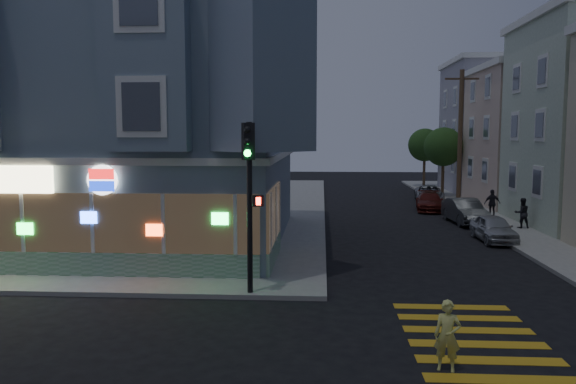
# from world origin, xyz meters

# --- Properties ---
(ground) EXTENTS (120.00, 120.00, 0.00)m
(ground) POSITION_xyz_m (0.00, 0.00, 0.00)
(ground) COLOR black
(ground) RESTS_ON ground
(sidewalk_nw) EXTENTS (33.00, 42.00, 0.15)m
(sidewalk_nw) POSITION_xyz_m (-13.50, 23.00, 0.07)
(sidewalk_nw) COLOR gray
(sidewalk_nw) RESTS_ON ground
(corner_building) EXTENTS (14.60, 14.60, 11.40)m
(corner_building) POSITION_xyz_m (-6.00, 10.98, 5.82)
(corner_building) COLOR slate
(corner_building) RESTS_ON sidewalk_nw
(row_house_c) EXTENTS (12.00, 8.60, 9.00)m
(row_house_c) POSITION_xyz_m (19.50, 25.00, 4.65)
(row_house_c) COLOR beige
(row_house_c) RESTS_ON sidewalk_ne
(row_house_d) EXTENTS (12.00, 8.60, 10.50)m
(row_house_d) POSITION_xyz_m (19.50, 34.00, 5.40)
(row_house_d) COLOR gray
(row_house_d) RESTS_ON sidewalk_ne
(utility_pole) EXTENTS (2.20, 0.30, 9.00)m
(utility_pole) POSITION_xyz_m (12.00, 24.00, 4.80)
(utility_pole) COLOR #4C3826
(utility_pole) RESTS_ON sidewalk_ne
(street_tree_near) EXTENTS (3.00, 3.00, 5.30)m
(street_tree_near) POSITION_xyz_m (12.20, 30.00, 3.94)
(street_tree_near) COLOR #4C3826
(street_tree_near) RESTS_ON sidewalk_ne
(street_tree_far) EXTENTS (3.00, 3.00, 5.30)m
(street_tree_far) POSITION_xyz_m (12.20, 38.00, 3.94)
(street_tree_far) COLOR #4C3826
(street_tree_far) RESTS_ON sidewalk_ne
(running_child) EXTENTS (0.62, 0.49, 1.49)m
(running_child) POSITION_xyz_m (5.44, -2.71, 0.74)
(running_child) COLOR #D5D96F
(running_child) RESTS_ON ground
(pedestrian_a) EXTENTS (0.77, 0.61, 1.53)m
(pedestrian_a) POSITION_xyz_m (13.00, 14.79, 0.92)
(pedestrian_a) COLOR black
(pedestrian_a) RESTS_ON sidewalk_ne
(pedestrian_b) EXTENTS (0.97, 0.49, 1.59)m
(pedestrian_b) POSITION_xyz_m (12.64, 18.59, 0.95)
(pedestrian_b) COLOR #232128
(pedestrian_b) RESTS_ON sidewalk_ne
(parked_car_a) EXTENTS (1.50, 3.59, 1.21)m
(parked_car_a) POSITION_xyz_m (10.70, 11.78, 0.61)
(parked_car_a) COLOR #A9ADB1
(parked_car_a) RESTS_ON ground
(parked_car_b) EXTENTS (1.79, 4.28, 1.38)m
(parked_car_b) POSITION_xyz_m (10.70, 16.98, 0.69)
(parked_car_b) COLOR #36393B
(parked_car_b) RESTS_ON ground
(parked_car_c) EXTENTS (2.19, 4.26, 1.18)m
(parked_car_c) POSITION_xyz_m (9.76, 22.18, 0.59)
(parked_car_c) COLOR #571913
(parked_car_c) RESTS_ON ground
(parked_car_d) EXTENTS (2.37, 4.37, 1.16)m
(parked_car_d) POSITION_xyz_m (10.70, 27.38, 0.58)
(parked_car_d) COLOR gray
(parked_car_d) RESTS_ON ground
(traffic_signal) EXTENTS (0.65, 0.57, 5.11)m
(traffic_signal) POSITION_xyz_m (0.70, 2.17, 3.60)
(traffic_signal) COLOR black
(traffic_signal) RESTS_ON sidewalk_nw
(fire_hydrant) EXTENTS (0.42, 0.24, 0.72)m
(fire_hydrant) POSITION_xyz_m (11.30, 16.02, 0.53)
(fire_hydrant) COLOR silver
(fire_hydrant) RESTS_ON sidewalk_ne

